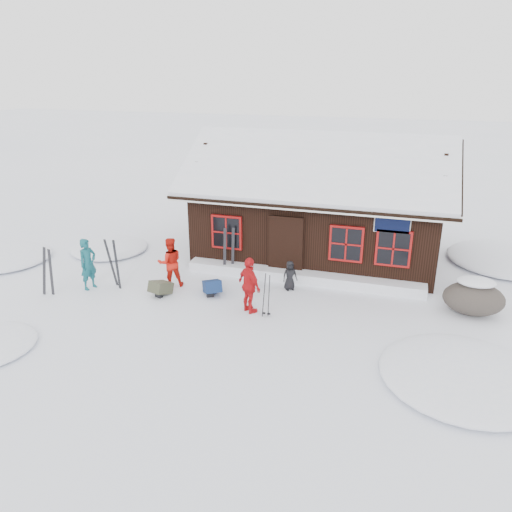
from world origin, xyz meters
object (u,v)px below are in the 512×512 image
at_px(backpack_olive, 161,290).
at_px(backpack_blue, 212,289).
at_px(skier_orange_left, 170,262).
at_px(boulder, 474,297).
at_px(skier_teal, 88,264).
at_px(ski_poles, 266,296).
at_px(skier_crouched, 290,275).
at_px(skier_orange_right, 249,286).
at_px(ski_pair_left, 48,272).

bearing_deg(backpack_olive, backpack_blue, 34.80).
bearing_deg(skier_orange_left, boulder, 150.07).
bearing_deg(skier_teal, ski_poles, -76.21).
xyz_separation_m(ski_poles, backpack_blue, (-1.94, 0.87, -0.43)).
distance_m(skier_crouched, backpack_olive, 3.92).
relative_size(ski_poles, backpack_blue, 1.99).
bearing_deg(skier_orange_left, skier_teal, -13.76).
xyz_separation_m(skier_crouched, backpack_olive, (-3.59, -1.54, -0.29)).
height_order(skier_orange_right, backpack_olive, skier_orange_right).
xyz_separation_m(skier_orange_right, backpack_olive, (-2.88, 0.27, -0.64)).
relative_size(ski_pair_left, ski_poles, 1.21).
height_order(boulder, backpack_blue, boulder).
xyz_separation_m(boulder, backpack_olive, (-8.80, -1.48, -0.31)).
bearing_deg(ski_pair_left, skier_orange_right, 10.93).
height_order(skier_orange_right, ski_pair_left, skier_orange_right).
distance_m(skier_crouched, backpack_blue, 2.40).
relative_size(skier_orange_left, skier_crouched, 1.70).
xyz_separation_m(boulder, ski_pair_left, (-11.97, -2.45, 0.25)).
height_order(skier_orange_right, skier_crouched, skier_orange_right).
xyz_separation_m(skier_teal, boulder, (11.11, 1.67, -0.32)).
bearing_deg(backpack_blue, backpack_olive, 165.49).
xyz_separation_m(boulder, backpack_blue, (-7.35, -0.98, -0.31)).
bearing_deg(skier_crouched, ski_pair_left, 167.01).
height_order(skier_crouched, ski_poles, ski_poles).
distance_m(skier_orange_right, ski_poles, 0.56).
xyz_separation_m(skier_teal, backpack_blue, (3.77, 0.68, -0.63)).
bearing_deg(backpack_blue, skier_teal, 157.01).
bearing_deg(ski_pair_left, skier_orange_left, 32.17).
xyz_separation_m(skier_orange_right, boulder, (5.92, 1.74, -0.32)).
xyz_separation_m(skier_teal, skier_orange_right, (5.19, -0.08, -0.00)).
height_order(ski_pair_left, ski_poles, ski_pair_left).
bearing_deg(skier_teal, backpack_blue, -64.05).
height_order(boulder, ski_poles, ski_poles).
height_order(skier_crouched, ski_pair_left, ski_pair_left).
height_order(skier_crouched, backpack_blue, skier_crouched).
relative_size(ski_pair_left, backpack_olive, 2.51).
relative_size(skier_teal, skier_crouched, 1.73).
relative_size(backpack_blue, backpack_olive, 1.04).
xyz_separation_m(skier_teal, skier_crouched, (5.91, 1.73, -0.34)).
relative_size(skier_orange_left, backpack_olive, 2.54).
height_order(skier_orange_left, boulder, skier_orange_left).
height_order(skier_teal, ski_pair_left, skier_teal).
height_order(skier_teal, skier_crouched, skier_teal).
height_order(ski_pair_left, backpack_blue, ski_pair_left).
bearing_deg(skier_orange_right, backpack_olive, 32.93).
distance_m(ski_pair_left, ski_poles, 6.60).
bearing_deg(skier_orange_left, skier_crouched, 158.11).
relative_size(boulder, ski_pair_left, 1.04).
xyz_separation_m(skier_orange_left, skier_crouched, (3.59, 0.83, -0.33)).
height_order(skier_teal, backpack_blue, skier_teal).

